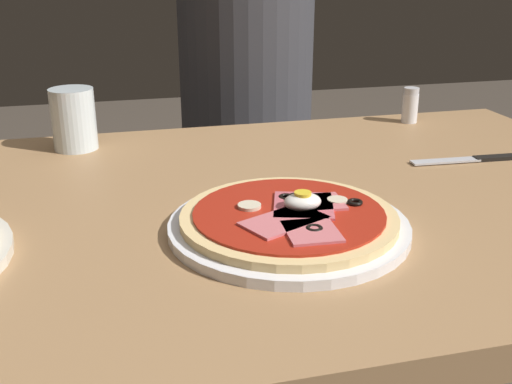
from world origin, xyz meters
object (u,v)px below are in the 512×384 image
Objects in this scene: diner_person at (247,155)px; salt_shaker at (410,105)px; pizza_foreground at (289,221)px; water_glass_near at (74,123)px; knife at (479,159)px; dining_table at (220,278)px.

salt_shaker is at bearing 119.63° from diner_person.
salt_shaker reaches higher than pizza_foreground.
pizza_foreground is 4.18× the size of salt_shaker.
diner_person reaches higher than water_glass_near.
diner_person reaches higher than pizza_foreground.
water_glass_near is at bearing 121.58° from pizza_foreground.
water_glass_near is 0.62m from salt_shaker.
knife is 0.17× the size of diner_person.
dining_table is 6.57× the size of knife.
knife is (0.61, -0.22, -0.04)m from water_glass_near.
water_glass_near is 0.51× the size of knife.
salt_shaker is at bearing 88.72° from knife.
dining_table is 12.79× the size of water_glass_near.
knife is 0.70m from diner_person.
knife is (0.37, 0.18, -0.01)m from pizza_foreground.
diner_person is at bearing 109.03° from knife.
dining_table is 0.55m from salt_shaker.
diner_person reaches higher than knife.
diner_person reaches higher than salt_shaker.
knife is at bearing 109.03° from diner_person.
diner_person is at bearing 73.85° from dining_table.
salt_shaker reaches higher than knife.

